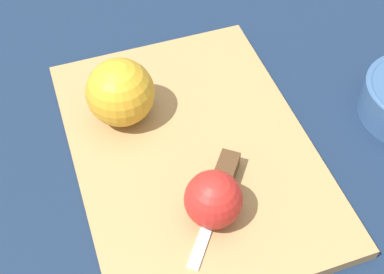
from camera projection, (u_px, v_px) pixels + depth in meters
The scene contains 5 objects.
ground_plane at pixel (192, 155), 0.68m from camera, with size 4.00×4.00×0.00m, color #14233D.
cutting_board at pixel (192, 151), 0.68m from camera, with size 0.45×0.35×0.02m.
apple_half_left at pixel (120, 92), 0.67m from camera, with size 0.09×0.09×0.09m.
apple_half_right at pixel (213, 199), 0.58m from camera, with size 0.07×0.07×0.07m.
knife at pixel (222, 183), 0.62m from camera, with size 0.12×0.12×0.02m.
Camera 1 is at (0.37, -0.20, 0.54)m, focal length 50.00 mm.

